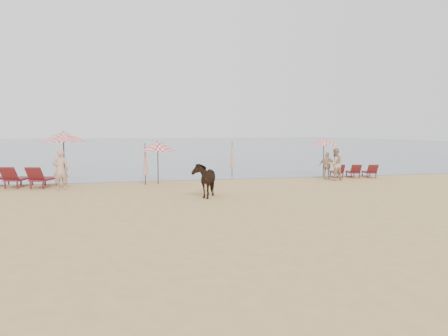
% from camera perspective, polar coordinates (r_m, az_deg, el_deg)
% --- Properties ---
extents(ground, '(120.00, 120.00, 0.00)m').
position_cam_1_polar(ground, '(14.62, 4.60, -5.93)').
color(ground, tan).
rests_on(ground, ground).
extents(sea, '(160.00, 140.00, 0.06)m').
position_cam_1_polar(sea, '(93.80, -10.77, 3.12)').
color(sea, '#51606B').
rests_on(sea, ground).
extents(lounger_cluster_left, '(4.88, 3.18, 0.72)m').
position_cam_1_polar(lounger_cluster_left, '(23.60, -26.85, -1.10)').
color(lounger_cluster_left, maroon).
rests_on(lounger_cluster_left, ground).
extents(lounger_cluster_right, '(2.76, 2.03, 0.54)m').
position_cam_1_polar(lounger_cluster_right, '(26.68, 16.59, -0.40)').
color(lounger_cluster_right, maroon).
rests_on(lounger_cluster_right, ground).
extents(umbrella_open_left_a, '(2.39, 2.39, 2.72)m').
position_cam_1_polar(umbrella_open_left_a, '(23.27, -20.24, 3.86)').
color(umbrella_open_left_a, black).
rests_on(umbrella_open_left_a, ground).
extents(umbrella_open_left_b, '(1.80, 1.84, 2.30)m').
position_cam_1_polar(umbrella_open_left_b, '(22.59, -8.65, 2.93)').
color(umbrella_open_left_b, black).
rests_on(umbrella_open_left_b, ground).
extents(umbrella_open_right, '(1.89, 1.89, 2.31)m').
position_cam_1_polar(umbrella_open_right, '(26.98, 12.90, 3.35)').
color(umbrella_open_right, black).
rests_on(umbrella_open_right, ground).
extents(umbrella_closed_left, '(0.26, 0.26, 2.13)m').
position_cam_1_polar(umbrella_closed_left, '(22.39, -10.26, 1.15)').
color(umbrella_closed_left, black).
rests_on(umbrella_closed_left, ground).
extents(umbrella_closed_right, '(0.26, 0.26, 2.10)m').
position_cam_1_polar(umbrella_closed_right, '(26.04, 1.06, 1.69)').
color(umbrella_closed_right, black).
rests_on(umbrella_closed_right, ground).
extents(cow, '(1.35, 1.90, 1.46)m').
position_cam_1_polar(cow, '(18.06, -2.55, -1.51)').
color(cow, black).
rests_on(cow, ground).
extents(beachgoer_left, '(0.78, 0.60, 1.90)m').
position_cam_1_polar(beachgoer_left, '(21.43, -20.58, -0.22)').
color(beachgoer_left, tan).
rests_on(beachgoer_left, ground).
extents(beachgoer_right_a, '(0.97, 0.81, 1.79)m').
position_cam_1_polar(beachgoer_right_a, '(24.86, 14.30, 0.48)').
color(beachgoer_right_a, tan).
rests_on(beachgoer_right_a, ground).
extents(beachgoer_right_b, '(0.92, 0.88, 1.54)m').
position_cam_1_polar(beachgoer_right_b, '(25.28, 13.33, 0.29)').
color(beachgoer_right_b, tan).
rests_on(beachgoer_right_b, ground).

